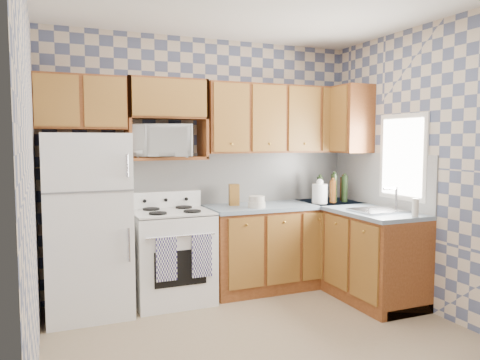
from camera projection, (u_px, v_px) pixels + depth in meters
name	position (u px, v px, depth m)	size (l,w,h in m)	color
floor	(270.00, 344.00, 3.72)	(3.40, 3.40, 0.00)	#8A7556
back_wall	(206.00, 165.00, 5.08)	(3.40, 0.02, 2.70)	slate
right_wall	(438.00, 170.00, 4.26)	(0.02, 3.20, 2.70)	slate
backsplash_back	(240.00, 178.00, 5.24)	(2.60, 0.01, 0.56)	silver
backsplash_right	(379.00, 179.00, 5.01)	(0.01, 1.60, 0.56)	silver
refrigerator	(87.00, 225.00, 4.31)	(0.75, 0.70, 1.68)	white
stove_body	(172.00, 257.00, 4.68)	(0.76, 0.65, 0.90)	white
cooktop	(171.00, 212.00, 4.64)	(0.76, 0.65, 0.03)	silver
backguard	(165.00, 199.00, 4.88)	(0.76, 0.08, 0.17)	white
dish_towel_left	(166.00, 259.00, 4.30)	(0.19, 0.03, 0.41)	navy
dish_towel_right	(202.00, 256.00, 4.43)	(0.19, 0.03, 0.41)	navy
base_cabinets_back	(285.00, 246.00, 5.20)	(1.75, 0.60, 0.88)	#5E2D14
base_cabinets_right	(355.00, 251.00, 4.96)	(0.60, 1.60, 0.88)	#5E2D14
countertop_back	(286.00, 205.00, 5.15)	(1.77, 0.63, 0.04)	slate
countertop_right	(356.00, 209.00, 4.92)	(0.63, 1.60, 0.04)	slate
upper_cabinets_back	(281.00, 119.00, 5.20)	(1.75, 0.33, 0.74)	#5E2D14
upper_cabinets_fridge	(80.00, 103.00, 4.38)	(0.82, 0.33, 0.50)	#5E2D14
upper_cabinets_right	(344.00, 120.00, 5.30)	(0.33, 0.70, 0.74)	#5E2D14
microwave_shelf	(167.00, 158.00, 4.74)	(0.80, 0.33, 0.03)	#5E2D14
microwave	(163.00, 141.00, 4.67)	(0.59, 0.40, 0.33)	white
sink	(378.00, 211.00, 4.60)	(0.48, 0.40, 0.03)	#B7B7BC
window	(403.00, 157.00, 4.66)	(0.02, 0.66, 0.86)	silver
bottle_0	(334.00, 188.00, 5.32)	(0.07, 0.07, 0.32)	black
bottle_1	(344.00, 189.00, 5.30)	(0.07, 0.07, 0.30)	black
bottle_2	(343.00, 189.00, 5.41)	(0.07, 0.07, 0.27)	#582E0F
bottle_3	(333.00, 191.00, 5.22)	(0.07, 0.07, 0.25)	#582E0F
bottle_4	(320.00, 189.00, 5.31)	(0.07, 0.07, 0.29)	black
knife_block	(234.00, 195.00, 5.01)	(0.10, 0.10, 0.23)	brown
electric_kettle	(320.00, 194.00, 5.17)	(0.17, 0.17, 0.21)	white
food_containers	(257.00, 202.00, 4.84)	(0.18, 0.18, 0.12)	beige
soap_bottle	(415.00, 208.00, 4.26)	(0.06, 0.06, 0.17)	beige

